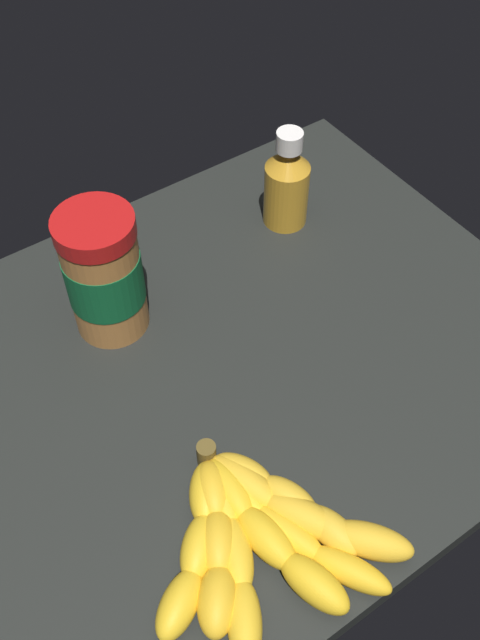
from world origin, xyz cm
name	(u,v)px	position (x,y,z in cm)	size (l,w,h in cm)	color
ground_plane	(227,369)	(0.00, 0.00, -1.56)	(76.83, 60.10, 3.12)	black
banana_bunch	(256,531)	(-9.45, -18.98, 1.64)	(25.33, 22.51, 3.62)	yellow
peanut_butter_jar	(104,275)	(-7.88, 12.62, 8.12)	(8.80, 8.80, 16.37)	#B27238
honey_bottle	(287,183)	(19.66, 15.27, 6.22)	(5.85, 5.85, 14.02)	gold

